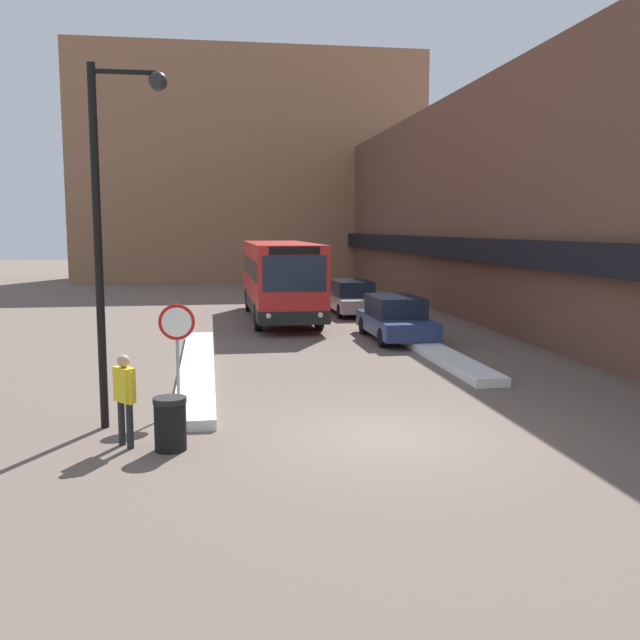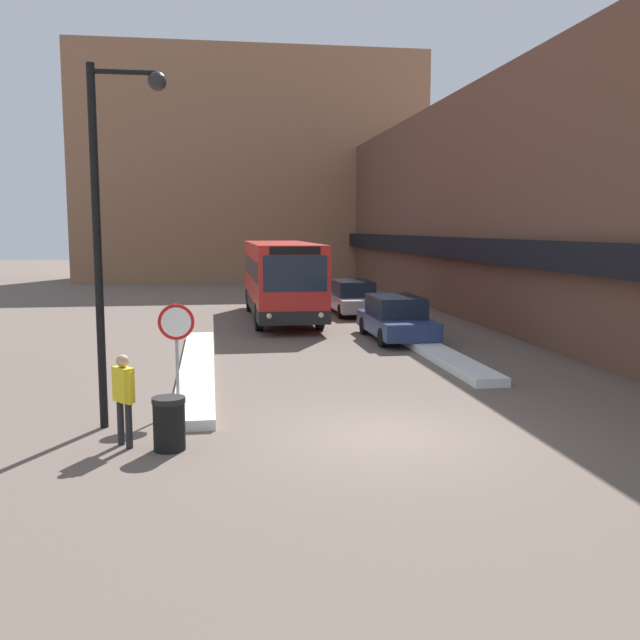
% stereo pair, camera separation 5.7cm
% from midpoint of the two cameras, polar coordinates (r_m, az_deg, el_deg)
% --- Properties ---
extents(ground_plane, '(160.00, 160.00, 0.00)m').
position_cam_midpoint_polar(ground_plane, '(13.66, 5.33, -9.22)').
color(ground_plane, '#66564C').
extents(building_row_right, '(5.50, 60.00, 9.80)m').
position_cam_midpoint_polar(building_row_right, '(39.00, 11.19, 8.67)').
color(building_row_right, brown).
rests_on(building_row_right, ground_plane).
extents(building_backdrop_far, '(26.00, 8.00, 16.86)m').
position_cam_midpoint_polar(building_backdrop_far, '(56.38, -5.53, 11.93)').
color(building_backdrop_far, '#996B4C').
rests_on(building_backdrop_far, ground_plane).
extents(snow_bank_left, '(0.90, 11.84, 0.22)m').
position_cam_midpoint_polar(snow_bank_left, '(19.80, -9.69, -3.76)').
color(snow_bank_left, silver).
rests_on(snow_bank_left, ground_plane).
extents(snow_bank_right, '(0.90, 7.33, 0.24)m').
position_cam_midpoint_polar(snow_bank_right, '(21.35, 10.06, -2.93)').
color(snow_bank_right, silver).
rests_on(snow_bank_right, ground_plane).
extents(city_bus, '(2.63, 10.50, 3.28)m').
position_cam_midpoint_polar(city_bus, '(30.40, -3.09, 3.36)').
color(city_bus, red).
rests_on(city_bus, ground_plane).
extents(parked_car_front, '(1.90, 4.73, 1.53)m').
position_cam_midpoint_polar(parked_car_front, '(25.10, 6.17, 0.15)').
color(parked_car_front, navy).
rests_on(parked_car_front, ground_plane).
extents(parked_car_back, '(1.88, 4.84, 1.52)m').
position_cam_midpoint_polar(parked_car_back, '(32.56, 2.70, 1.82)').
color(parked_car_back, '#B7B7BC').
rests_on(parked_car_back, ground_plane).
extents(stop_sign, '(0.76, 0.08, 2.31)m').
position_cam_midpoint_polar(stop_sign, '(15.29, -11.31, -1.10)').
color(stop_sign, gray).
rests_on(stop_sign, ground_plane).
extents(street_lamp, '(1.46, 0.36, 6.92)m').
position_cam_midpoint_polar(street_lamp, '(14.24, -16.31, 8.50)').
color(street_lamp, black).
rests_on(street_lamp, ground_plane).
extents(pedestrian, '(0.43, 0.48, 1.67)m').
position_cam_midpoint_polar(pedestrian, '(13.18, -15.32, -5.55)').
color(pedestrian, '#232328').
rests_on(pedestrian, ground_plane).
extents(trash_bin, '(0.59, 0.59, 0.95)m').
position_cam_midpoint_polar(trash_bin, '(12.92, -11.85, -8.10)').
color(trash_bin, black).
rests_on(trash_bin, ground_plane).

